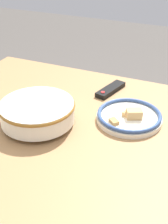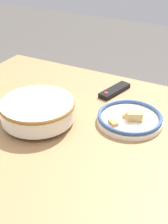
# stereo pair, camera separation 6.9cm
# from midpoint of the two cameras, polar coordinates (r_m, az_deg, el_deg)

# --- Properties ---
(dining_table) EXTENTS (1.13, 0.96, 0.73)m
(dining_table) POSITION_cam_midpoint_polar(r_m,az_deg,el_deg) (1.18, -6.08, -5.90)
(dining_table) COLOR olive
(dining_table) RESTS_ON ground_plane
(noodle_bowl) EXTENTS (0.27, 0.27, 0.09)m
(noodle_bowl) POSITION_cam_midpoint_polar(r_m,az_deg,el_deg) (1.12, -10.28, -0.00)
(noodle_bowl) COLOR silver
(noodle_bowl) RESTS_ON dining_table
(food_plate) EXTENTS (0.24, 0.24, 0.05)m
(food_plate) POSITION_cam_midpoint_polar(r_m,az_deg,el_deg) (1.15, 6.57, -0.85)
(food_plate) COLOR silver
(food_plate) RESTS_ON dining_table
(tv_remote) EXTENTS (0.09, 0.17, 0.02)m
(tv_remote) POSITION_cam_midpoint_polar(r_m,az_deg,el_deg) (1.34, 3.40, 4.10)
(tv_remote) COLOR black
(tv_remote) RESTS_ON dining_table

